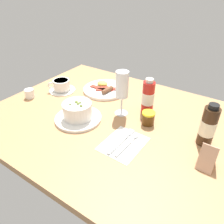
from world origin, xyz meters
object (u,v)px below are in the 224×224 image
sauce_bottle_brown (208,126)px  menu_card (208,156)px  coffee_cup (62,86)px  cutlery_setting (124,143)px  breakfast_plate (105,89)px  jam_jar (148,118)px  sauce_bottle_red (148,97)px  creamer_jug (30,93)px  wine_glass (122,86)px  porridge_bowl (78,112)px

sauce_bottle_brown → menu_card: bearing=-72.7°
menu_card → coffee_cup: bearing=170.6°
cutlery_setting → breakfast_plate: (-30.63, 30.95, 0.69)cm
jam_jar → sauce_bottle_red: bearing=118.8°
coffee_cup → jam_jar: coffee_cup is taller
coffee_cup → creamer_jug: coffee_cup is taller
wine_glass → sauce_bottle_red: 13.09cm
cutlery_setting → menu_card: 28.53cm
wine_glass → breakfast_plate: wine_glass is taller
coffee_cup → wine_glass: (37.96, -1.30, 10.44)cm
wine_glass → sauce_bottle_brown: wine_glass is taller
porridge_bowl → sauce_bottle_red: (21.55, 22.15, 3.62)cm
creamer_jug → wine_glass: 48.96cm
porridge_bowl → sauce_bottle_brown: (48.68, 14.10, 3.89)cm
wine_glass → menu_card: bearing=-16.2°
creamer_jug → breakfast_plate: (26.89, 27.23, -1.37)cm
coffee_cup → creamer_jug: (-7.92, -14.37, -0.54)cm
breakfast_plate → menu_card: (58.37, -25.64, 3.29)cm
coffee_cup → sauce_bottle_brown: size_ratio=0.83×
coffee_cup → creamer_jug: bearing=-118.9°
breakfast_plate → menu_card: 63.84cm
porridge_bowl → wine_glass: 21.48cm
porridge_bowl → sauce_bottle_red: bearing=45.8°
porridge_bowl → jam_jar: porridge_bowl is taller
porridge_bowl → cutlery_setting: 24.79cm
creamer_jug → sauce_bottle_red: (54.65, 20.81, 5.10)cm
coffee_cup → sauce_bottle_brown: (73.86, -1.60, 4.83)cm
porridge_bowl → cutlery_setting: (24.42, -2.39, -3.54)cm
creamer_jug → menu_card: 85.30cm
creamer_jug → menu_card: (85.26, 1.59, 1.93)cm
cutlery_setting → sauce_bottle_brown: 30.26cm
cutlery_setting → jam_jar: 16.41cm
cutlery_setting → menu_card: size_ratio=2.00×
coffee_cup → menu_card: bearing=-9.4°
coffee_cup → sauce_bottle_red: (46.72, 6.45, 4.55)cm
sauce_bottle_red → sauce_bottle_brown: sauce_bottle_brown is taller
porridge_bowl → sauce_bottle_brown: bearing=16.2°
wine_glass → menu_card: 42.00cm
porridge_bowl → sauce_bottle_brown: size_ratio=1.19×
creamer_jug → jam_jar: bearing=11.8°
coffee_cup → breakfast_plate: bearing=34.2°
coffee_cup → jam_jar: bearing=-2.2°
jam_jar → sauce_bottle_red: (-4.63, 8.42, 4.55)cm
wine_glass → jam_jar: bearing=-2.9°
cutlery_setting → wine_glass: bearing=124.7°
porridge_bowl → jam_jar: 29.57cm
cutlery_setting → sauce_bottle_red: 25.72cm
wine_glass → menu_card: wine_glass is taller
sauce_bottle_red → cutlery_setting: bearing=-83.3°
sauce_bottle_red → breakfast_plate: 29.22cm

